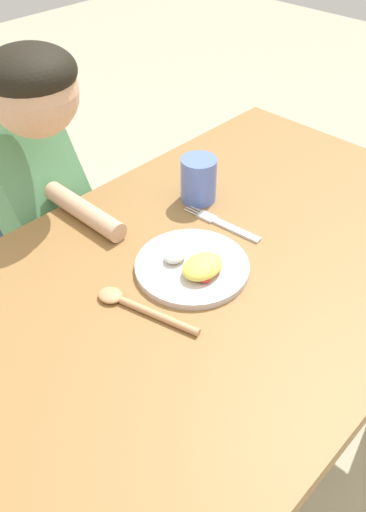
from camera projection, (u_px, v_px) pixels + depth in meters
The scene contains 7 objects.
ground_plane at pixel (212, 444), 1.55m from camera, with size 8.00×8.00×0.00m, color #B2AB8E.
dining_table at pixel (223, 288), 1.13m from camera, with size 1.22×0.79×0.73m.
plate at pixel (194, 266), 1.04m from camera, with size 0.23×0.23×0.04m.
fork at pixel (224, 225), 1.15m from camera, with size 0.04×0.20×0.01m.
spoon at pixel (135, 306), 0.96m from camera, with size 0.08×0.21×0.02m.
drinking_cup at pixel (199, 180), 1.20m from camera, with size 0.08×0.08×0.11m, color #5874D6.
person at pixel (39, 224), 1.38m from camera, with size 0.21×0.48×1.09m.
Camera 1 is at (-0.65, -0.50, 1.44)m, focal length 36.75 mm.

